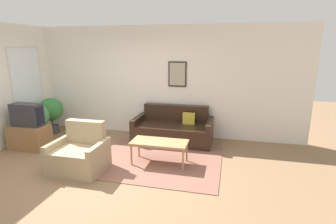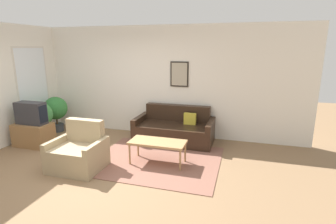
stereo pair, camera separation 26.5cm
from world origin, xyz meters
name	(u,v)px [view 1 (the left image)]	position (x,y,z in m)	size (l,w,h in m)	color
ground_plane	(96,175)	(0.00, 0.00, 0.00)	(16.00, 16.00, 0.00)	#846647
area_rug	(158,160)	(0.90, 0.83, 0.01)	(2.44, 2.03, 0.01)	brown
wall_back	(141,81)	(0.01, 2.46, 1.35)	(8.00, 0.09, 2.70)	white
couch	(174,129)	(0.96, 1.99, 0.29)	(1.82, 0.90, 0.82)	black
coffee_table	(159,143)	(0.96, 0.70, 0.41)	(1.06, 0.49, 0.45)	#A87F51
tv_stand	(30,137)	(-2.03, 0.81, 0.26)	(0.82, 0.49, 0.51)	olive
tv	(27,115)	(-2.03, 0.81, 0.76)	(0.67, 0.28, 0.49)	#2D2D33
armchair	(80,155)	(-0.36, 0.11, 0.29)	(0.91, 0.76, 0.87)	tan
potted_plant_tall	(35,118)	(-2.05, 1.07, 0.63)	(0.59, 0.59, 0.95)	#383D42
potted_plant_by_window	(51,111)	(-2.24, 1.85, 0.58)	(0.59, 0.59, 0.93)	#383D42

